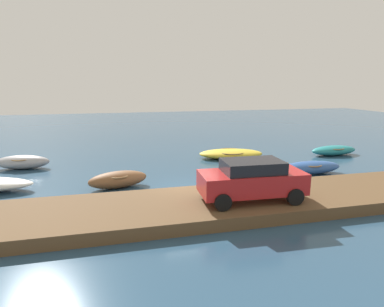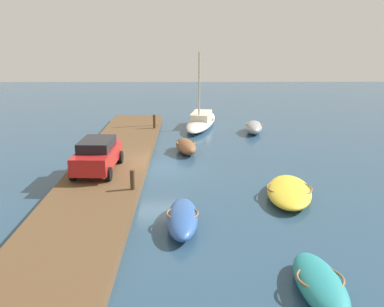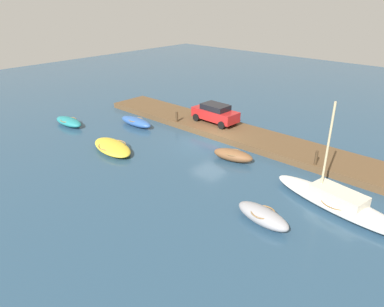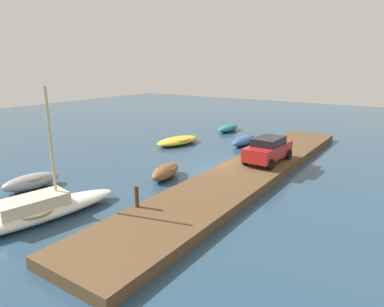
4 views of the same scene
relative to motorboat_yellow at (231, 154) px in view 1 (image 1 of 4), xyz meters
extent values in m
plane|color=navy|center=(-4.33, -6.03, -0.31)|extent=(84.00, 84.00, 0.00)
cube|color=brown|center=(-4.33, -8.53, -0.07)|extent=(26.24, 3.79, 0.48)
ellipsoid|color=gold|center=(0.00, 0.00, -0.01)|extent=(4.53, 2.63, 0.61)
torus|color=olive|center=(0.00, 0.00, 0.16)|extent=(2.31, 2.31, 0.07)
ellipsoid|color=#2D569E|center=(2.96, -4.68, 0.05)|extent=(3.66, 1.16, 0.72)
torus|color=olive|center=(2.96, -4.68, 0.25)|extent=(1.23, 1.23, 0.07)
ellipsoid|color=brown|center=(-7.52, -4.62, 0.09)|extent=(3.02, 1.69, 0.81)
torus|color=olive|center=(-7.52, -4.62, 0.31)|extent=(1.39, 1.39, 0.07)
ellipsoid|color=#939399|center=(-12.96, 0.30, 0.09)|extent=(3.20, 1.56, 0.81)
torus|color=olive|center=(-12.96, 0.30, 0.32)|extent=(1.40, 1.40, 0.07)
ellipsoid|color=teal|center=(7.39, -0.78, 0.02)|extent=(3.41, 1.31, 0.67)
torus|color=olive|center=(7.39, -0.78, 0.20)|extent=(1.35, 1.35, 0.07)
cylinder|color=#47331E|center=(0.14, -6.88, 0.61)|extent=(0.21, 0.21, 0.87)
cube|color=#B21E1E|center=(-2.46, -8.91, 0.90)|extent=(4.11, 1.82, 0.82)
cube|color=black|center=(-2.46, -8.91, 1.54)|extent=(2.32, 1.56, 0.46)
cylinder|color=black|center=(-1.01, -8.12, 0.49)|extent=(0.65, 0.24, 0.64)
cylinder|color=black|center=(-1.07, -9.80, 0.49)|extent=(0.65, 0.24, 0.64)
cylinder|color=black|center=(-3.84, -8.02, 0.49)|extent=(0.65, 0.24, 0.64)
cylinder|color=black|center=(-3.90, -9.70, 0.49)|extent=(0.65, 0.24, 0.64)
camera|label=1|loc=(-7.55, -20.10, 4.70)|focal=30.27mm
camera|label=2|loc=(18.13, -4.43, 6.81)|focal=40.95mm
camera|label=3|loc=(-20.38, 13.74, 10.29)|focal=33.26mm
camera|label=4|loc=(-22.73, -16.77, 6.29)|focal=32.31mm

